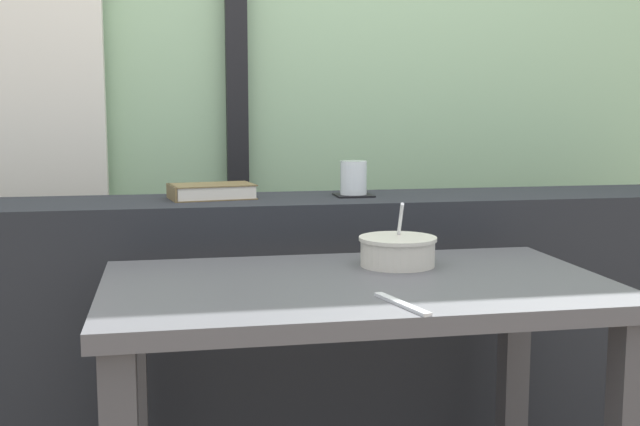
{
  "coord_description": "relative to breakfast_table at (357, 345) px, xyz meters",
  "views": [
    {
      "loc": [
        -0.37,
        -1.55,
        1.08
      ],
      "look_at": [
        -0.01,
        0.34,
        0.82
      ],
      "focal_mm": 44.9,
      "sensor_mm": 36.0,
      "label": 1
    }
  ],
  "objects": [
    {
      "name": "juice_glass",
      "position": [
        0.13,
        0.57,
        0.29
      ],
      "size": [
        0.07,
        0.07,
        0.09
      ],
      "color": "white",
      "rests_on": "coaster_square"
    },
    {
      "name": "closed_book",
      "position": [
        -0.26,
        0.59,
        0.26
      ],
      "size": [
        0.24,
        0.17,
        0.04
      ],
      "color": "brown",
      "rests_on": "dark_console_ledge"
    },
    {
      "name": "soup_bowl",
      "position": [
        0.12,
        0.13,
        0.17
      ],
      "size": [
        0.17,
        0.17,
        0.14
      ],
      "color": "beige",
      "rests_on": "breakfast_table"
    },
    {
      "name": "window_divider_post",
      "position": [
        -0.14,
        1.14,
        0.71
      ],
      "size": [
        0.07,
        0.05,
        2.6
      ],
      "primitive_type": "cube",
      "color": "black",
      "rests_on": "ground"
    },
    {
      "name": "curtain_left_panel",
      "position": [
        -0.84,
        1.11,
        0.66
      ],
      "size": [
        0.56,
        0.06,
        2.5
      ],
      "primitive_type": "cube",
      "color": "silver",
      "rests_on": "ground"
    },
    {
      "name": "coaster_square",
      "position": [
        0.13,
        0.57,
        0.24
      ],
      "size": [
        0.1,
        0.1,
        0.0
      ],
      "primitive_type": "cube",
      "color": "black",
      "rests_on": "dark_console_ledge"
    },
    {
      "name": "outdoor_backdrop",
      "position": [
        -0.0,
        1.21,
        0.81
      ],
      "size": [
        4.8,
        0.08,
        2.8
      ],
      "primitive_type": "cube",
      "color": "#9EC699",
      "rests_on": "ground"
    },
    {
      "name": "fork_utensil",
      "position": [
        0.03,
        -0.22,
        0.14
      ],
      "size": [
        0.06,
        0.17,
        0.01
      ],
      "primitive_type": "cube",
      "rotation": [
        0.0,
        0.0,
        0.26
      ],
      "color": "silver",
      "rests_on": "breakfast_table"
    },
    {
      "name": "dark_console_ledge",
      "position": [
        -0.0,
        0.56,
        -0.18
      ],
      "size": [
        2.8,
        0.33,
        0.83
      ],
      "primitive_type": "cube",
      "color": "#23262B",
      "rests_on": "ground"
    },
    {
      "name": "breakfast_table",
      "position": [
        0.0,
        0.0,
        0.0
      ],
      "size": [
        1.02,
        0.6,
        0.73
      ],
      "color": "#414145",
      "rests_on": "ground"
    }
  ]
}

